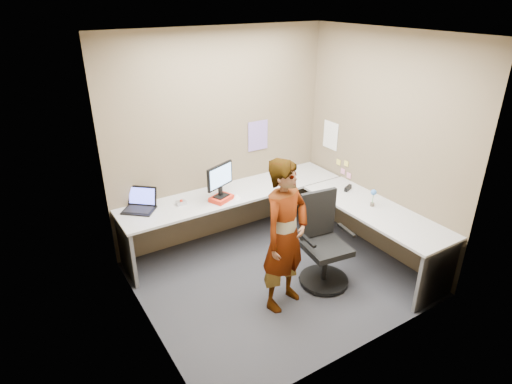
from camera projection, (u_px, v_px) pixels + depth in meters
ground at (277, 278)px, 5.01m from camera, size 3.00×3.00×0.00m
wall_back at (221, 139)px, 5.43m from camera, size 3.00×0.00×3.00m
wall_right at (381, 147)px, 5.15m from camera, size 0.00×2.70×2.70m
wall_left at (138, 207)px, 3.72m from camera, size 0.00×2.70×2.70m
ceiling at (283, 34)px, 3.86m from camera, size 3.00×3.00×0.00m
desk at (289, 212)px, 5.26m from camera, size 2.98×2.58×0.73m
paper_ream at (221, 198)px, 5.22m from camera, size 0.32×0.28×0.05m
monitor at (220, 178)px, 5.12m from camera, size 0.41×0.21×0.41m
laptop at (140, 204)px, 5.00m from camera, size 0.46×0.45×0.25m
trackball_mouse at (181, 202)px, 5.12m from camera, size 0.12×0.08×0.07m
origami at (237, 196)px, 5.27m from camera, size 0.10×0.10×0.06m
stapler at (348, 188)px, 5.49m from camera, size 0.15×0.10×0.05m
flower at (373, 195)px, 5.03m from camera, size 0.07×0.07×0.22m
calendar_purple at (258, 136)px, 5.71m from camera, size 0.30×0.01×0.40m
calendar_white at (331, 135)px, 5.88m from camera, size 0.01×0.28×0.38m
sticky_note_a at (346, 164)px, 5.74m from camera, size 0.01×0.07×0.07m
sticky_note_b at (343, 171)px, 5.83m from camera, size 0.01×0.07×0.07m
sticky_note_c at (349, 176)px, 5.75m from camera, size 0.01×0.07×0.07m
sticky_note_d at (338, 162)px, 5.87m from camera, size 0.01×0.07×0.07m
office_chair at (323, 248)px, 4.80m from camera, size 0.57×0.56×1.05m
person at (285, 236)px, 4.29m from camera, size 0.69×0.55×1.64m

